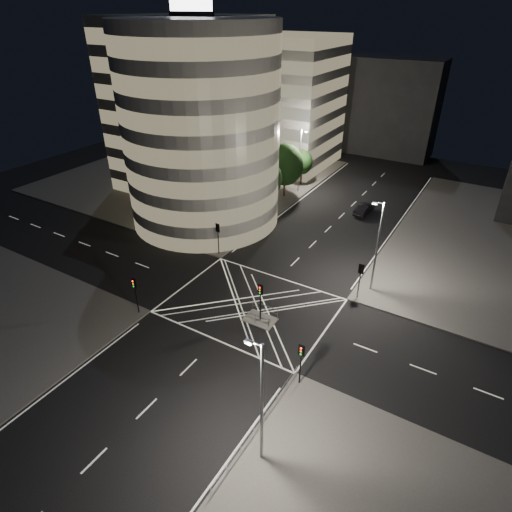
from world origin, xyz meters
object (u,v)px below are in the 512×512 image
Objects in this scene: traffic_signal_fl at (218,233)px; street_lamp_left_far at (300,159)px; traffic_signal_nl at (135,289)px; traffic_signal_nr at (301,357)px; sedan at (364,209)px; traffic_signal_island at (260,296)px; central_island at (260,320)px; street_lamp_right_near at (261,401)px; street_lamp_left_near at (237,197)px; traffic_signal_fr at (360,275)px; street_lamp_right_far at (377,244)px.

street_lamp_left_far is at bearing 91.57° from traffic_signal_fl.
traffic_signal_nl is 0.40× the size of street_lamp_left_far.
traffic_signal_nr is 34.89m from sedan.
traffic_signal_island is (-6.80, 5.30, 0.00)m from traffic_signal_nr.
central_island is 0.30× the size of street_lamp_right_near.
traffic_signal_nr is 1.00× the size of traffic_signal_island.
street_lamp_left_far is 2.18× the size of sedan.
traffic_signal_nr is at bearing -45.87° from street_lamp_left_near.
traffic_signal_nr is 0.40× the size of street_lamp_left_far.
traffic_signal_nl is 22.24m from traffic_signal_fr.
street_lamp_right_far is 23.00m from street_lamp_right_near.
street_lamp_right_near is (18.24, -7.20, 2.63)m from traffic_signal_nl.
street_lamp_right_near reaches higher than central_island.
street_lamp_left_far is at bearing 131.94° from street_lamp_right_far.
street_lamp_right_far is 20.30m from sedan.
traffic_signal_fl is 1.00× the size of traffic_signal_fr.
street_lamp_right_near is (0.00, -23.00, 0.00)m from street_lamp_right_far.
traffic_signal_nl is at bearing 74.97° from sedan.
street_lamp_right_far is at bearing 90.00° from street_lamp_right_near.
street_lamp_left_near is at bearing 125.97° from street_lamp_right_near.
traffic_signal_island is (10.80, -8.30, 0.00)m from traffic_signal_fl.
traffic_signal_island is 0.87× the size of sedan.
traffic_signal_island is 0.40× the size of street_lamp_right_far.
street_lamp_left_far reaches higher than central_island.
traffic_signal_nr is at bearing 95.04° from street_lamp_right_near.
traffic_signal_nr is 0.40× the size of street_lamp_right_far.
street_lamp_right_far is at bearing 54.70° from central_island.
traffic_signal_fl is at bearing 90.00° from traffic_signal_nl.
traffic_signal_fl is 0.87× the size of sedan.
traffic_signal_island is at bearing 26.14° from traffic_signal_nl.
street_lamp_left_near is at bearing 170.97° from street_lamp_right_far.
street_lamp_right_near reaches higher than sedan.
central_island is 0.30× the size of street_lamp_left_near.
traffic_signal_fl is 5.86m from street_lamp_left_near.
sedan is (0.43, 28.94, 0.68)m from central_island.
street_lamp_left_near is 1.00× the size of street_lamp_right_near.
traffic_signal_nl is 1.00× the size of traffic_signal_nr.
street_lamp_right_far reaches higher than traffic_signal_nl.
sedan is (11.86, -2.56, -4.78)m from street_lamp_left_far.
traffic_signal_island is 29.02m from sedan.
traffic_signal_nl is at bearing -88.06° from street_lamp_left_near.
traffic_signal_fr is at bearing 90.00° from traffic_signal_nr.
street_lamp_left_near is at bearing 164.08° from traffic_signal_fr.
traffic_signal_fr is at bearing 50.67° from central_island.
sedan is at bearing 89.15° from central_island.
street_lamp_left_far is (-0.64, 23.20, 2.63)m from traffic_signal_fl.
traffic_signal_nr is 7.69m from street_lamp_right_near.
street_lamp_left_near is at bearing 130.27° from traffic_signal_island.
sedan is at bearing -12.17° from street_lamp_left_far.
sedan is (11.86, 15.44, -4.78)m from street_lamp_left_near.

